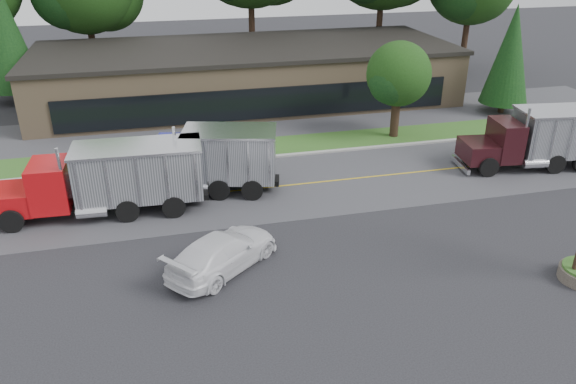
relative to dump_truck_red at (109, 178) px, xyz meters
name	(u,v)px	position (x,y,z in m)	size (l,w,h in m)	color
ground	(312,281)	(7.82, -8.05, -1.81)	(140.00, 140.00, 0.00)	#333338
road	(266,188)	(7.82, 0.95, -1.81)	(60.00, 8.00, 0.02)	#57575C
center_line	(266,188)	(7.82, 0.95, -1.81)	(60.00, 0.12, 0.01)	gold
curb	(251,159)	(7.82, 5.15, -1.81)	(60.00, 0.30, 0.12)	#9E9E99
grass_verge	(246,149)	(7.82, 6.95, -1.81)	(60.00, 3.40, 0.03)	#2B561D
far_parking	(234,124)	(7.82, 11.95, -1.81)	(60.00, 7.00, 0.02)	#57575C
strip_mall	(246,75)	(9.82, 17.95, 0.19)	(32.00, 12.00, 4.00)	#997D5E
evergreen_left	(3,30)	(-8.18, 21.95, 3.75)	(4.45, 4.45, 10.12)	#382619
evergreen_right	(510,55)	(27.82, 9.95, 2.52)	(3.48, 3.48, 7.90)	#382619
tree_verge	(399,77)	(17.88, 7.00, 2.18)	(4.40, 4.14, 6.28)	#382619
dump_truck_red	(109,178)	(0.00, 0.00, 0.00)	(10.47, 3.04, 3.36)	black
dump_truck_blue	(209,159)	(4.94, 1.39, -0.01)	(8.37, 4.41, 3.36)	black
dump_truck_maroon	(539,137)	(23.70, 0.18, -0.01)	(8.12, 3.56, 3.36)	black
rally_car	(223,252)	(4.55, -6.27, -1.04)	(2.16, 5.30, 1.54)	white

